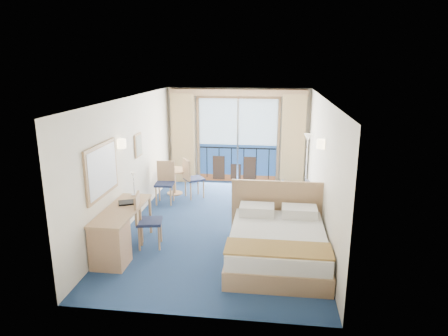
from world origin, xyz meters
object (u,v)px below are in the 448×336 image
desk (113,238)px  bed (277,243)px  nightstand (309,220)px  armchair (298,194)px  desk_chair (145,217)px  table_chair_b (165,180)px  round_table (174,176)px  table_chair_a (191,176)px  floor_lamp (307,149)px

desk → bed: bearing=8.8°
nightstand → armchair: size_ratio=0.75×
armchair → desk_chair: bearing=27.8°
nightstand → desk_chair: size_ratio=0.49×
bed → table_chair_b: bearing=135.7°
nightstand → desk_chair: 3.32m
round_table → table_chair_a: (0.50, -0.26, 0.08)m
bed → desk_chair: (-2.47, 0.22, 0.27)m
armchair → desk_chair: (-2.97, -2.55, 0.28)m
table_chair_a → table_chair_b: size_ratio=1.00×
desk_chair → table_chair_b: size_ratio=1.02×
nightstand → bed: bearing=-116.4°
desk → floor_lamp: bearing=49.0°
round_table → desk: bearing=-92.1°
round_table → nightstand: bearing=-31.5°
bed → floor_lamp: bearing=78.6°
desk_chair → table_chair_a: (0.29, 2.87, -0.01)m
bed → table_chair_b: bed is taller
armchair → round_table: size_ratio=0.93×
bed → table_chair_a: bearing=125.3°
desk → table_chair_b: bearing=88.6°
table_chair_b → nightstand: bearing=-25.9°
armchair → round_table: bearing=-23.1°
nightstand → desk_chair: bearing=-160.9°
bed → nightstand: bed is taller
desk → round_table: (0.14, 3.78, 0.05)m
armchair → nightstand: bearing=83.0°
nightstand → desk: 3.89m
table_chair_b → armchair: bearing=-2.2°
table_chair_a → round_table: bearing=28.7°
nightstand → desk: bearing=-153.4°
nightstand → armchair: 1.48m
desk → table_chair_b: 3.13m
bed → armchair: (0.49, 2.77, -0.01)m
nightstand → table_chair_b: bearing=157.7°
nightstand → desk: size_ratio=0.29×
floor_lamp → table_chair_b: (-3.49, -0.98, -0.66)m
floor_lamp → round_table: size_ratio=2.23×
armchair → floor_lamp: 1.32m
nightstand → floor_lamp: (0.09, 2.37, 0.98)m
floor_lamp → bed: bearing=-101.4°
desk → desk_chair: size_ratio=1.66×
floor_lamp → table_chair_b: size_ratio=1.59×
desk_chair → round_table: 3.13m
bed → desk: bearing=-171.2°
bed → nightstand: 1.45m
bed → nightstand: size_ratio=4.29×
floor_lamp → desk_chair: (-3.21, -3.45, -0.65)m
round_table → table_chair_b: size_ratio=0.71×
armchair → floor_lamp: (0.25, 0.90, 0.93)m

